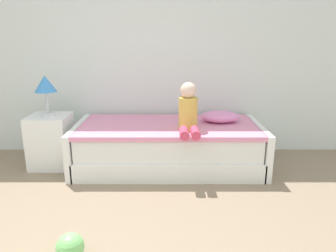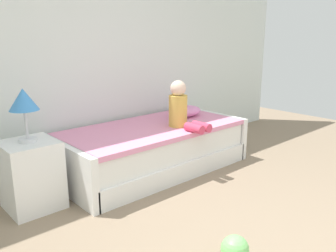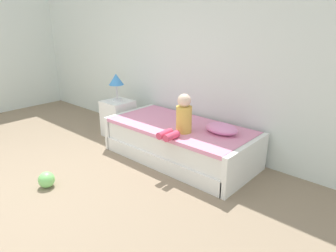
{
  "view_description": "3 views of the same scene",
  "coord_description": "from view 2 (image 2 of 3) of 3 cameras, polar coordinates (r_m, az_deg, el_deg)",
  "views": [
    {
      "loc": [
        0.69,
        -1.51,
        1.46
      ],
      "look_at": [
        0.69,
        1.75,
        0.55
      ],
      "focal_mm": 34.45,
      "sensor_mm": 36.0,
      "label": 1
    },
    {
      "loc": [
        -1.65,
        -0.85,
        1.47
      ],
      "look_at": [
        0.69,
        1.75,
        0.55
      ],
      "focal_mm": 37.26,
      "sensor_mm": 36.0,
      "label": 2
    },
    {
      "loc": [
        3.16,
        -1.01,
        1.86
      ],
      "look_at": [
        0.69,
        1.75,
        0.55
      ],
      "focal_mm": 32.15,
      "sensor_mm": 36.0,
      "label": 3
    }
  ],
  "objects": [
    {
      "name": "wall_rear",
      "position": [
        3.83,
        -16.96,
        13.81
      ],
      "size": [
        7.2,
        0.1,
        2.9
      ],
      "primitive_type": "cube",
      "color": "silver",
      "rests_on": "ground"
    },
    {
      "name": "toy_ball",
      "position": [
        2.48,
        10.89,
        -19.18
      ],
      "size": [
        0.19,
        0.19,
        0.19
      ],
      "primitive_type": "sphere",
      "color": "#7FD872",
      "rests_on": "ground"
    },
    {
      "name": "nightstand",
      "position": [
        3.24,
        -21.44,
        -7.48
      ],
      "size": [
        0.44,
        0.44,
        0.6
      ],
      "primitive_type": "cube",
      "color": "white",
      "rests_on": "ground"
    },
    {
      "name": "child_figure",
      "position": [
        3.74,
        2.16,
        2.9
      ],
      "size": [
        0.2,
        0.51,
        0.5
      ],
      "color": "gold",
      "rests_on": "bed"
    },
    {
      "name": "pillow",
      "position": [
        4.26,
        2.82,
        2.44
      ],
      "size": [
        0.44,
        0.3,
        0.13
      ],
      "primitive_type": "ellipsoid",
      "color": "#EA8CC6",
      "rests_on": "bed"
    },
    {
      "name": "bed",
      "position": [
        3.89,
        -2.47,
        -3.64
      ],
      "size": [
        2.11,
        1.0,
        0.5
      ],
      "color": "white",
      "rests_on": "ground"
    },
    {
      "name": "table_lamp",
      "position": [
        3.07,
        -22.54,
        3.62
      ],
      "size": [
        0.24,
        0.24,
        0.45
      ],
      "color": "silver",
      "rests_on": "nightstand"
    }
  ]
}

